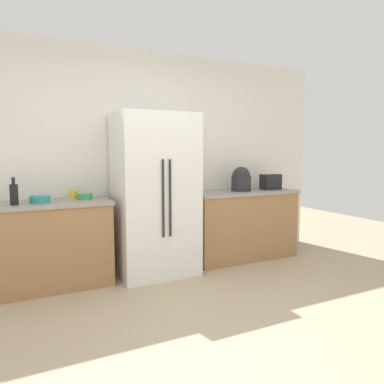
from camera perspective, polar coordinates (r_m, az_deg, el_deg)
ground_plane at (r=2.94m, az=3.80°, el=-22.18°), size 10.64×10.64×0.00m
kitchen_back_panel at (r=4.45m, az=-9.30°, el=5.04°), size 5.32×0.10×2.62m
counter_left at (r=4.04m, az=-21.69°, el=-7.75°), size 1.24×0.60×0.90m
counter_right at (r=4.83m, az=7.90°, el=-5.08°), size 1.46×0.60×0.90m
refrigerator at (r=4.12m, az=-5.92°, el=-0.46°), size 0.88×0.71×1.83m
toaster at (r=4.99m, az=12.39°, el=1.59°), size 0.26×0.16×0.21m
rice_cooker at (r=4.72m, az=7.82°, el=1.99°), size 0.25×0.25×0.32m
bottle_a at (r=3.82m, az=-26.46°, el=-0.28°), size 0.08×0.08×0.27m
cup_a at (r=4.14m, az=-18.32°, el=-0.34°), size 0.09×0.09×0.09m
cup_b at (r=5.23m, az=12.41°, el=1.17°), size 0.08×0.08×0.09m
bowl_a at (r=4.02m, az=-16.66°, el=-0.66°), size 0.16×0.16×0.06m
bowl_b at (r=3.90m, az=-23.01°, el=-1.08°), size 0.20×0.20×0.07m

